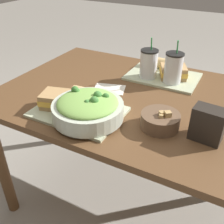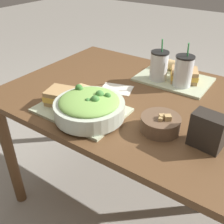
{
  "view_description": "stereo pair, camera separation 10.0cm",
  "coord_description": "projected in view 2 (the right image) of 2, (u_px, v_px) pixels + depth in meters",
  "views": [
    {
      "loc": [
        0.41,
        -1.03,
        1.33
      ],
      "look_at": [
        0.01,
        -0.27,
        0.8
      ],
      "focal_mm": 42.0,
      "sensor_mm": 36.0,
      "label": 1
    },
    {
      "loc": [
        0.49,
        -0.97,
        1.33
      ],
      "look_at": [
        0.01,
        -0.27,
        0.8
      ],
      "focal_mm": 42.0,
      "sensor_mm": 36.0,
      "label": 2
    }
  ],
  "objects": [
    {
      "name": "baguette_near",
      "position": [
        93.0,
        93.0,
        1.18
      ],
      "size": [
        0.14,
        0.07,
        0.06
      ],
      "rotation": [
        0.0,
        0.0,
        1.63
      ],
      "color": "tan",
      "rests_on": "tray_near"
    },
    {
      "name": "tray_far",
      "position": [
        173.0,
        79.0,
        1.38
      ],
      "size": [
        0.37,
        0.26,
        0.01
      ],
      "color": "#B2BC99",
      "rests_on": "dining_table"
    },
    {
      "name": "baguette_far",
      "position": [
        170.0,
        65.0,
        1.46
      ],
      "size": [
        0.14,
        0.06,
        0.06
      ],
      "rotation": [
        0.0,
        0.0,
        1.53
      ],
      "color": "tan",
      "rests_on": "tray_far"
    },
    {
      "name": "sandwich_near",
      "position": [
        63.0,
        97.0,
        1.14
      ],
      "size": [
        0.16,
        0.14,
        0.06
      ],
      "rotation": [
        0.0,
        0.0,
        0.27
      ],
      "color": "tan",
      "rests_on": "tray_near"
    },
    {
      "name": "salad_bowl",
      "position": [
        89.0,
        106.0,
        1.05
      ],
      "size": [
        0.29,
        0.29,
        0.11
      ],
      "color": "beige",
      "rests_on": "tray_near"
    },
    {
      "name": "tray_near",
      "position": [
        81.0,
        110.0,
        1.12
      ],
      "size": [
        0.37,
        0.26,
        0.01
      ],
      "color": "#B2BC99",
      "rests_on": "dining_table"
    },
    {
      "name": "dining_table",
      "position": [
        142.0,
        114.0,
        1.28
      ],
      "size": [
        1.32,
        0.9,
        0.73
      ],
      "color": "brown",
      "rests_on": "ground_plane"
    },
    {
      "name": "chip_bag",
      "position": [
        208.0,
        131.0,
        0.89
      ],
      "size": [
        0.12,
        0.08,
        0.13
      ],
      "rotation": [
        0.0,
        0.0,
        -0.1
      ],
      "color": "#28231E",
      "rests_on": "dining_table"
    },
    {
      "name": "drink_cup_red",
      "position": [
        183.0,
        72.0,
        1.27
      ],
      "size": [
        0.09,
        0.09,
        0.22
      ],
      "color": "silver",
      "rests_on": "tray_far"
    },
    {
      "name": "sandwich_far",
      "position": [
        184.0,
        75.0,
        1.34
      ],
      "size": [
        0.17,
        0.16,
        0.06
      ],
      "rotation": [
        0.0,
        0.0,
        0.42
      ],
      "color": "tan",
      "rests_on": "tray_far"
    },
    {
      "name": "drink_cup_dark",
      "position": [
        159.0,
        67.0,
        1.33
      ],
      "size": [
        0.09,
        0.09,
        0.21
      ],
      "color": "silver",
      "rests_on": "tray_far"
    },
    {
      "name": "napkin_folded",
      "position": [
        117.0,
        89.0,
        1.3
      ],
      "size": [
        0.18,
        0.15,
        0.0
      ],
      "color": "silver",
      "rests_on": "dining_table"
    },
    {
      "name": "ground_plane",
      "position": [
        136.0,
        201.0,
        1.62
      ],
      "size": [
        12.0,
        12.0,
        0.0
      ],
      "primitive_type": "plane",
      "color": "gray"
    },
    {
      "name": "soup_bowl",
      "position": [
        160.0,
        123.0,
        0.99
      ],
      "size": [
        0.15,
        0.15,
        0.08
      ],
      "color": "brown",
      "rests_on": "dining_table"
    }
  ]
}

